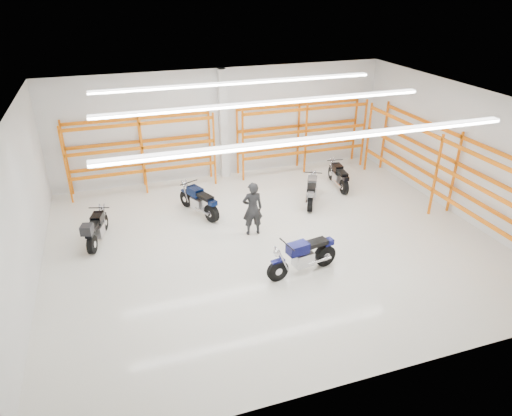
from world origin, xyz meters
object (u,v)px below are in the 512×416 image
object	(u,v)px
motorcycle_back_b	(200,202)
motorcycle_back_c	(311,192)
motorcycle_main	(305,256)
standing_man	(253,209)
motorcycle_back_a	(96,230)
motorcycle_back_d	(339,177)
structural_column	(223,125)

from	to	relation	value
motorcycle_back_b	motorcycle_back_c	world-z (taller)	motorcycle_back_b
motorcycle_main	motorcycle_back_b	xyz separation A→B (m)	(-2.13, 4.45, -0.01)
motorcycle_back_b	standing_man	xyz separation A→B (m)	(1.37, -1.87, 0.41)
motorcycle_main	motorcycle_back_a	bearing A→B (deg)	148.28
motorcycle_main	motorcycle_back_a	xyz separation A→B (m)	(-5.69, 3.52, -0.01)
motorcycle_back_a	standing_man	bearing A→B (deg)	-10.72
motorcycle_main	standing_man	xyz separation A→B (m)	(-0.75, 2.58, 0.40)
motorcycle_back_d	structural_column	bearing A→B (deg)	146.51
structural_column	motorcycle_back_c	bearing A→B (deg)	-57.07
motorcycle_back_d	motorcycle_back_c	bearing A→B (deg)	-149.26
motorcycle_back_a	motorcycle_back_b	size ratio (longest dim) A/B	0.98
motorcycle_back_c	structural_column	world-z (taller)	structural_column
motorcycle_main	structural_column	world-z (taller)	structural_column
motorcycle_back_a	structural_column	distance (m)	7.04
motorcycle_back_d	structural_column	world-z (taller)	structural_column
motorcycle_back_a	structural_column	xyz separation A→B (m)	(5.36, 4.22, 1.74)
motorcycle_main	structural_column	distance (m)	7.93
motorcycle_back_b	structural_column	world-z (taller)	structural_column
motorcycle_back_d	structural_column	size ratio (longest dim) A/B	0.45
motorcycle_main	motorcycle_back_a	size ratio (longest dim) A/B	1.10
structural_column	motorcycle_main	bearing A→B (deg)	-87.53
motorcycle_back_d	standing_man	world-z (taller)	standing_man
motorcycle_back_b	structural_column	size ratio (longest dim) A/B	0.47
structural_column	motorcycle_back_d	bearing A→B (deg)	-33.49
motorcycle_back_a	motorcycle_back_c	bearing A→B (deg)	4.00
motorcycle_main	standing_man	bearing A→B (deg)	106.26
motorcycle_back_d	motorcycle_back_b	bearing A→B (deg)	-174.15
motorcycle_back_a	motorcycle_back_c	size ratio (longest dim) A/B	1.07
motorcycle_back_b	motorcycle_back_c	bearing A→B (deg)	-5.42
motorcycle_back_b	motorcycle_back_d	distance (m)	5.88
motorcycle_back_c	motorcycle_back_d	distance (m)	1.95
motorcycle_back_a	motorcycle_back_d	world-z (taller)	motorcycle_back_a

